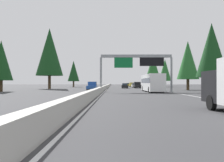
{
  "coord_description": "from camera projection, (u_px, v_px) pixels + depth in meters",
  "views": [
    {
      "loc": [
        -1.4,
        -1.91,
        1.63
      ],
      "look_at": [
        67.24,
        -1.45,
        2.13
      ],
      "focal_mm": 37.15,
      "sensor_mm": 36.0,
      "label": 1
    }
  ],
  "objects": [
    {
      "name": "sedan_mid_right",
      "position": [
        128.0,
        85.0,
        114.95
      ],
      "size": [
        4.4,
        1.8,
        1.47
      ],
      "color": "#AD931E",
      "rests_on": "ground"
    },
    {
      "name": "conifer_left_far",
      "position": [
        74.0,
        71.0,
        87.05
      ],
      "size": [
        4.35,
        4.35,
        9.88
      ],
      "color": "#4C3823",
      "rests_on": "ground"
    },
    {
      "name": "bus_far_right",
      "position": [
        152.0,
        82.0,
        41.79
      ],
      "size": [
        11.5,
        2.55,
        3.1
      ],
      "color": "white",
      "rests_on": "ground"
    },
    {
      "name": "conifer_left_near",
      "position": [
        1.0,
        60.0,
        42.05
      ],
      "size": [
        4.11,
        4.11,
        9.34
      ],
      "color": "#4C3823",
      "rests_on": "ground"
    },
    {
      "name": "sedan_mid_center",
      "position": [
        125.0,
        86.0,
        67.46
      ],
      "size": [
        4.4,
        1.8,
        1.47
      ],
      "color": "black",
      "rests_on": "ground"
    },
    {
      "name": "ground_plane",
      "position": [
        106.0,
        89.0,
        61.4
      ],
      "size": [
        320.0,
        320.0,
        0.0
      ],
      "primitive_type": "plane",
      "color": "#38383A"
    },
    {
      "name": "pickup_distant_a",
      "position": [
        137.0,
        85.0,
        69.68
      ],
      "size": [
        5.6,
        2.0,
        1.86
      ],
      "color": "black",
      "rests_on": "ground"
    },
    {
      "name": "conifer_left_mid",
      "position": [
        50.0,
        52.0,
        60.35
      ],
      "size": [
        6.98,
        6.98,
        15.86
      ],
      "color": "#4C3823",
      "rests_on": "ground"
    },
    {
      "name": "shoulder_stripe_median",
      "position": [
        108.0,
        88.0,
        71.4
      ],
      "size": [
        160.0,
        0.16,
        0.01
      ],
      "primitive_type": "cube",
      "color": "silver",
      "rests_on": "ground"
    },
    {
      "name": "shoulder_stripe_right",
      "position": [
        145.0,
        88.0,
        71.32
      ],
      "size": [
        160.0,
        0.16,
        0.01
      ],
      "primitive_type": "cube",
      "color": "silver",
      "rests_on": "ground"
    },
    {
      "name": "sedan_near_right",
      "position": [
        134.0,
        86.0,
        76.44
      ],
      "size": [
        4.4,
        1.8,
        1.47
      ],
      "color": "white",
      "rests_on": "ground"
    },
    {
      "name": "median_barrier",
      "position": [
        107.0,
        86.0,
        81.4
      ],
      "size": [
        180.0,
        0.56,
        0.9
      ],
      "primitive_type": "cube",
      "color": "#ADAAA3",
      "rests_on": "ground"
    },
    {
      "name": "conifer_right_distant",
      "position": [
        153.0,
        67.0,
        96.72
      ],
      "size": [
        6.05,
        6.05,
        13.74
      ],
      "color": "#4C3823",
      "rests_on": "ground"
    },
    {
      "name": "sign_gantry_overhead",
      "position": [
        137.0,
        62.0,
        40.39
      ],
      "size": [
        0.5,
        12.68,
        6.53
      ],
      "color": "gray",
      "rests_on": "ground"
    },
    {
      "name": "oncoming_near",
      "position": [
        92.0,
        86.0,
        51.97
      ],
      "size": [
        5.6,
        2.0,
        1.86
      ],
      "rotation": [
        0.0,
        0.0,
        3.14
      ],
      "color": "#1E4793",
      "rests_on": "ground"
    },
    {
      "name": "conifer_right_far",
      "position": [
        165.0,
        70.0,
        87.72
      ],
      "size": [
        4.65,
        4.65,
        10.56
      ],
      "color": "#4C3823",
      "rests_on": "ground"
    },
    {
      "name": "minivan_mid_left",
      "position": [
        132.0,
        84.0,
        88.0
      ],
      "size": [
        5.0,
        1.95,
        1.69
      ],
      "color": "#AD931E",
      "rests_on": "ground"
    },
    {
      "name": "conifer_right_mid",
      "position": [
        188.0,
        60.0,
        52.02
      ],
      "size": [
        4.85,
        4.85,
        11.02
      ],
      "color": "#4C3823",
      "rests_on": "ground"
    },
    {
      "name": "conifer_right_near",
      "position": [
        212.0,
        50.0,
        38.34
      ],
      "size": [
        5.08,
        5.08,
        11.55
      ],
      "color": "#4C3823",
      "rests_on": "ground"
    }
  ]
}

